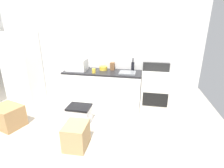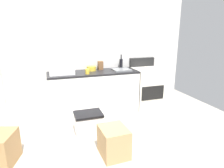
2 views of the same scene
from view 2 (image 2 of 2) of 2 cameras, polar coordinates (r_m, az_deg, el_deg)
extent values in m
plane|color=#B2A899|center=(3.16, -5.55, -17.40)|extent=(6.00, 6.00, 0.00)
cube|color=silver|center=(4.21, -10.81, 9.53)|extent=(5.00, 0.10, 2.60)
cube|color=white|center=(4.10, -5.37, -2.87)|extent=(1.80, 0.60, 0.86)
cube|color=black|center=(3.98, -5.53, 3.30)|extent=(1.80, 0.60, 0.04)
cube|color=silver|center=(4.51, 9.90, -1.08)|extent=(0.60, 0.60, 0.90)
cube|color=black|center=(4.26, 11.80, -2.56)|extent=(0.52, 0.02, 0.30)
cube|color=black|center=(4.61, 8.70, 6.35)|extent=(0.60, 0.08, 0.20)
cube|color=white|center=(3.85, -14.52, 4.82)|extent=(0.46, 0.34, 0.27)
cube|color=slate|center=(4.09, 2.78, 4.17)|extent=(0.36, 0.32, 0.03)
cylinder|color=black|center=(4.35, 2.66, 5.98)|extent=(0.07, 0.07, 0.20)
cylinder|color=black|center=(4.33, 2.69, 7.94)|extent=(0.03, 0.03, 0.10)
cylinder|color=gold|center=(3.77, -7.21, 3.66)|extent=(0.08, 0.08, 0.10)
cube|color=brown|center=(4.18, -3.39, 5.45)|extent=(0.10, 0.10, 0.18)
cylinder|color=gold|center=(4.08, -6.03, 4.52)|extent=(0.19, 0.19, 0.09)
cube|color=tan|center=(2.84, 0.48, -16.45)|extent=(0.38, 0.44, 0.41)
cube|color=silver|center=(3.40, -6.85, -11.64)|extent=(0.44, 0.34, 0.34)
cube|color=black|center=(3.32, -6.96, -8.70)|extent=(0.46, 0.36, 0.04)
camera|label=1|loc=(1.83, 71.25, 12.69)|focal=27.26mm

